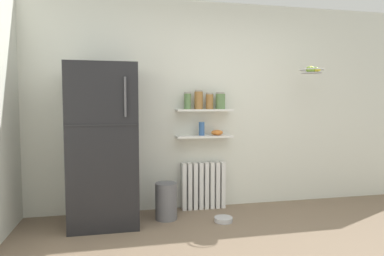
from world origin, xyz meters
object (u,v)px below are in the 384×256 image
(storage_jar_1, at_px, (199,100))
(pet_food_bowl, at_px, (223,219))
(hanging_fruit_basket, at_px, (312,70))
(storage_jar_0, at_px, (187,101))
(trash_bin, at_px, (166,201))
(shelf_bowl, at_px, (217,133))
(radiator, at_px, (203,185))
(storage_jar_3, at_px, (220,101))
(refrigerator, at_px, (104,145))
(vase, at_px, (202,129))
(storage_jar_2, at_px, (210,101))

(storage_jar_1, bearing_deg, pet_food_bowl, -70.19)
(storage_jar_1, distance_m, hanging_fruit_basket, 1.45)
(storage_jar_0, bearing_deg, trash_bin, -138.72)
(shelf_bowl, relative_size, pet_food_bowl, 0.72)
(radiator, relative_size, storage_jar_1, 2.50)
(pet_food_bowl, relative_size, hanging_fruit_basket, 0.71)
(storage_jar_1, relative_size, storage_jar_3, 1.13)
(refrigerator, xyz_separation_m, storage_jar_0, (0.99, 0.24, 0.49))
(radiator, height_order, vase, vase)
(storage_jar_0, height_order, trash_bin, storage_jar_0)
(vase, xyz_separation_m, shelf_bowl, (0.20, 0.00, -0.05))
(storage_jar_2, distance_m, trash_bin, 1.32)
(radiator, relative_size, vase, 3.50)
(vase, bearing_deg, hanging_fruit_basket, -10.58)
(storage_jar_2, bearing_deg, hanging_fruit_basket, -11.41)
(storage_jar_0, relative_size, shelf_bowl, 1.41)
(refrigerator, distance_m, storage_jar_3, 1.51)
(storage_jar_3, bearing_deg, pet_food_bowl, -101.98)
(radiator, height_order, storage_jar_0, storage_jar_0)
(trash_bin, bearing_deg, radiator, 30.04)
(storage_jar_0, xyz_separation_m, vase, (0.18, -0.00, -0.35))
(pet_food_bowl, distance_m, hanging_fruit_basket, 2.11)
(storage_jar_3, xyz_separation_m, hanging_fruit_basket, (1.10, -0.25, 0.38))
(radiator, bearing_deg, storage_jar_0, -171.85)
(storage_jar_1, bearing_deg, hanging_fruit_basket, -10.28)
(trash_bin, bearing_deg, refrigerator, 177.62)
(hanging_fruit_basket, bearing_deg, vase, 169.42)
(storage_jar_0, relative_size, vase, 1.24)
(storage_jar_1, bearing_deg, storage_jar_0, 180.00)
(storage_jar_2, bearing_deg, pet_food_bowl, -85.77)
(storage_jar_1, height_order, storage_jar_2, storage_jar_1)
(refrigerator, xyz_separation_m, radiator, (1.20, 0.27, -0.58))
(refrigerator, relative_size, trash_bin, 4.15)
(refrigerator, distance_m, pet_food_bowl, 1.57)
(refrigerator, relative_size, pet_food_bowl, 8.45)
(storage_jar_2, height_order, storage_jar_3, storage_jar_3)
(storage_jar_3, bearing_deg, storage_jar_2, 180.00)
(storage_jar_2, bearing_deg, refrigerator, -169.31)
(pet_food_bowl, bearing_deg, shelf_bowl, 82.66)
(storage_jar_3, xyz_separation_m, vase, (-0.24, 0.00, -0.35))
(storage_jar_3, xyz_separation_m, shelf_bowl, (-0.04, 0.00, -0.40))
(storage_jar_0, height_order, storage_jar_1, storage_jar_1)
(refrigerator, xyz_separation_m, trash_bin, (0.68, -0.03, -0.66))
(radiator, xyz_separation_m, storage_jar_1, (-0.07, -0.03, 1.08))
(storage_jar_0, height_order, vase, storage_jar_0)
(trash_bin, xyz_separation_m, pet_food_bowl, (0.62, -0.22, -0.19))
(radiator, relative_size, storage_jar_2, 2.91)
(trash_bin, height_order, pet_food_bowl, trash_bin)
(shelf_bowl, xyz_separation_m, hanging_fruit_basket, (1.14, -0.25, 0.77))
(trash_bin, bearing_deg, pet_food_bowl, -19.62)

